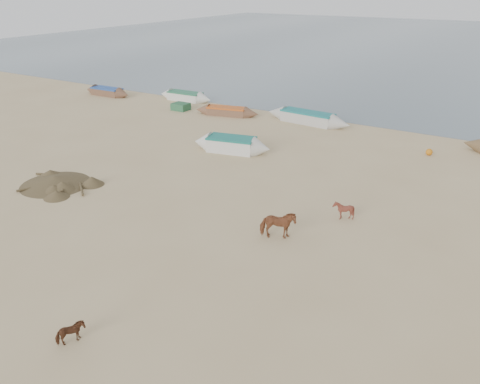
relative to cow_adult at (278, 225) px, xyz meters
name	(u,v)px	position (x,y,z in m)	size (l,w,h in m)	color
ground	(193,246)	(-2.86, -2.47, -0.67)	(140.00, 140.00, 0.00)	tan
sea	(462,44)	(-2.86, 79.53, -0.66)	(160.00, 160.00, 0.00)	slate
cow_adult	(278,225)	(0.00, 0.00, 0.00)	(0.72, 1.59, 1.34)	brown
calf_front	(343,210)	(1.86, 3.29, -0.20)	(0.76, 0.85, 0.94)	maroon
calf_right	(71,334)	(-2.55, -9.28, -0.28)	(0.77, 0.66, 0.77)	#532D1B
near_canoe	(231,144)	(-7.91, 8.81, -0.17)	(5.33, 1.48, 0.99)	silver
debris_pile	(55,180)	(-13.46, -1.03, -0.43)	(3.86, 3.86, 0.48)	brown
waterline_canoes	(309,119)	(-6.10, 17.66, -0.24)	(49.19, 4.58, 0.94)	brown
beach_clutter	(401,136)	(1.25, 17.19, -0.37)	(46.83, 5.05, 0.64)	#2A5F3C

